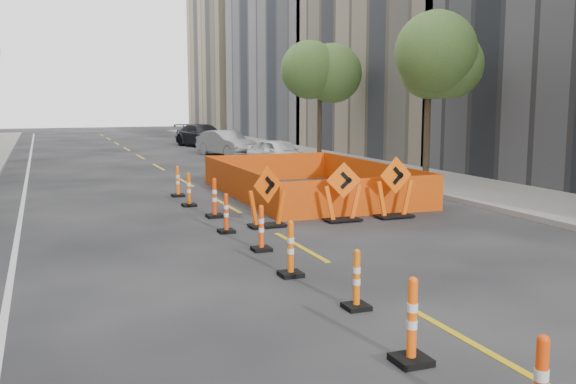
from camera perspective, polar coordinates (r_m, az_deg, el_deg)
name	(u,v)px	position (r m, az deg, el deg)	size (l,w,h in m)	color
ground_plane	(393,299)	(10.58, 9.34, -9.39)	(140.00, 140.00, 0.00)	black
sidewalk_right	(439,182)	(25.25, 13.26, 0.91)	(4.00, 90.00, 0.15)	gray
bld_right_c	(443,34)	(39.50, 13.59, 13.51)	(12.00, 16.00, 14.00)	gray
bld_right_d	(327,15)	(54.10, 3.45, 15.41)	(12.00, 18.00, 20.00)	gray
bld_right_e	(256,55)	(71.00, -2.86, 12.06)	(12.00, 14.00, 16.00)	tan
tree_r_b	(429,63)	(24.76, 12.43, 11.12)	(2.80, 2.80, 5.95)	#382B1E
tree_r_c	(320,74)	(33.57, 2.85, 10.47)	(2.80, 2.80, 5.95)	#382B1E
channelizer_1	(412,320)	(8.02, 10.97, -11.14)	(0.43, 0.43, 1.09)	#FF540A
channelizer_2	(357,279)	(9.91, 6.13, -7.70)	(0.37, 0.37, 0.94)	orange
channelizer_3	(291,249)	(11.63, 0.24, -5.05)	(0.41, 0.41, 1.03)	#E55A09
channelizer_4	(261,228)	(13.59, -2.39, -3.21)	(0.39, 0.39, 0.99)	#F5460A
channelizer_5	(226,213)	(15.49, -5.52, -1.87)	(0.38, 0.38, 0.96)	#E23B09
channelizer_6	(214,198)	(17.52, -6.55, -0.51)	(0.43, 0.43, 1.09)	red
channelizer_7	(189,189)	(19.47, -8.80, 0.22)	(0.40, 0.40, 1.03)	#E15509
channelizer_8	(178,181)	(21.51, -9.77, 0.95)	(0.40, 0.40, 1.03)	#FC5C0A
chevron_sign_left	(267,197)	(16.06, -1.86, -0.43)	(1.03, 0.62, 1.54)	#E54F09
chevron_sign_center	(343,192)	(16.86, 4.91, 0.00)	(1.05, 0.63, 1.57)	#FF5B0A
chevron_sign_right	(395,187)	(17.56, 9.47, 0.40)	(1.11, 0.67, 1.67)	#FF5F0A
safety_fence	(307,179)	(21.57, 1.72, 1.12)	(4.96, 8.44, 1.06)	#E7580C
parked_car_near	(279,153)	(30.56, -0.83, 3.49)	(1.60, 3.98, 1.35)	white
parked_car_mid	(226,143)	(37.01, -5.52, 4.34)	(1.53, 4.39, 1.45)	gray
parked_car_far	(203,135)	(44.48, -7.59, 5.01)	(2.15, 5.30, 1.54)	black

